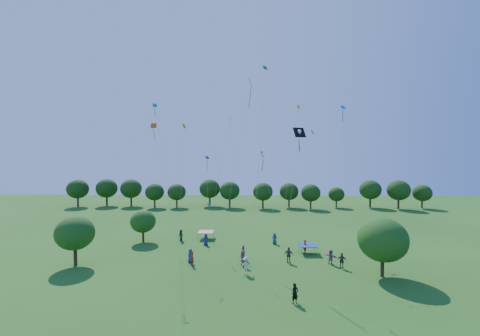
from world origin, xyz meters
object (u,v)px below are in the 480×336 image
Objects in this scene: near_tree_west at (75,233)px; tent_red_stripe at (206,232)px; near_tree_north at (143,221)px; man_in_black at (295,293)px; near_tree_east at (383,240)px; pirate_kite at (299,135)px; red_high_kite at (246,108)px; tent_blue at (308,245)px.

near_tree_west is 2.54× the size of tent_red_stripe.
man_in_black is (19.11, -18.82, -2.12)m from near_tree_north.
near_tree_east is at bearing -35.91° from tent_red_stripe.
near_tree_west is 11.02m from near_tree_north.
red_high_kite reaches higher than pirate_kite.
tent_red_stripe is 1.00× the size of tent_blue.
pirate_kite is at bearing -4.68° from near_tree_west.
near_tree_north is 2.70× the size of man_in_black.
tent_blue is at bearing -12.09° from near_tree_north.
near_tree_north is at bearing 167.91° from tent_blue.
pirate_kite reaches higher than near_tree_west.
near_tree_east is 10.23m from tent_blue.
tent_blue is at bearing 128.75° from near_tree_east.
red_high_kite is at bearing -50.74° from tent_red_stripe.
tent_red_stripe is at bearing 129.39° from pirate_kite.
near_tree_east is 21.42m from red_high_kite.
red_high_kite is at bearing -176.13° from tent_blue.
near_tree_west is at bearing 175.32° from pirate_kite.
near_tree_north reaches higher than man_in_black.
tent_red_stripe is (13.16, 12.08, -2.63)m from near_tree_west.
near_tree_west is 1.22× the size of near_tree_north.
tent_blue is (27.06, 5.23, -2.63)m from near_tree_west.
pirate_kite is at bearing 52.26° from man_in_black.
tent_red_stripe is 23.22m from man_in_black.
near_tree_east is at bearing -51.25° from tent_blue.
red_high_kite reaches higher than near_tree_east.
pirate_kite is (-2.32, -7.26, 13.49)m from tent_blue.
near_tree_west reaches higher than tent_red_stripe.
man_in_black is at bearing -147.23° from near_tree_east.
near_tree_east reaches higher than near_tree_west.
pirate_kite is at bearing -50.48° from red_high_kite.
near_tree_west is at bearing -169.06° from tent_blue.
tent_red_stripe is (-20.06, 14.52, -2.78)m from near_tree_east.
pirate_kite reaches higher than man_in_black.
near_tree_west is at bearing -166.24° from red_high_kite.
pirate_kite is (20.39, -12.12, 11.56)m from near_tree_north.
tent_blue is (-6.16, 7.68, -2.78)m from near_tree_east.
near_tree_west is 27.10m from pirate_kite.
near_tree_north is 26.39m from pirate_kite.
pirate_kite reaches higher than near_tree_north.
near_tree_north is 2.08× the size of tent_blue.
near_tree_east is 0.29× the size of red_high_kite.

